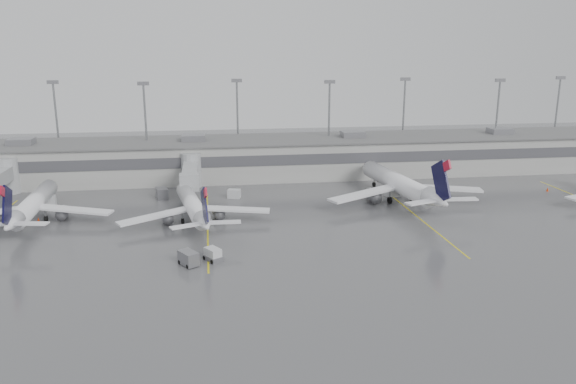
{
  "coord_description": "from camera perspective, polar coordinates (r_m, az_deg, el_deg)",
  "views": [
    {
      "loc": [
        -16.96,
        -62.65,
        27.86
      ],
      "look_at": [
        -4.46,
        24.0,
        5.0
      ],
      "focal_mm": 35.0,
      "sensor_mm": 36.0,
      "label": 1
    }
  ],
  "objects": [
    {
      "name": "ground",
      "position": [
        70.63,
        6.45,
        -8.7
      ],
      "size": [
        260.0,
        260.0,
        0.0
      ],
      "primitive_type": "plane",
      "color": "#535356",
      "rests_on": "ground"
    },
    {
      "name": "terminal",
      "position": [
        124.1,
        -0.2,
        3.63
      ],
      "size": [
        152.0,
        17.0,
        9.45
      ],
      "color": "#9C9C98",
      "rests_on": "ground"
    },
    {
      "name": "light_masts",
      "position": [
        128.51,
        -0.57,
        7.56
      ],
      "size": [
        142.4,
        8.0,
        20.6
      ],
      "color": "gray",
      "rests_on": "ground"
    },
    {
      "name": "jet_bridge_left",
      "position": [
        117.5,
        -27.16,
        1.22
      ],
      "size": [
        4.0,
        17.2,
        7.0
      ],
      "color": "#96989A",
      "rests_on": "ground"
    },
    {
      "name": "jet_bridge_right",
      "position": [
        111.05,
        -9.84,
        1.94
      ],
      "size": [
        4.0,
        17.2,
        7.0
      ],
      "color": "#96989A",
      "rests_on": "ground"
    },
    {
      "name": "stand_markings",
      "position": [
        92.59,
        2.74,
        -2.89
      ],
      "size": [
        105.25,
        40.0,
        0.01
      ],
      "color": "yellow",
      "rests_on": "ground"
    },
    {
      "name": "jet_far_left",
      "position": [
        99.82,
        -24.57,
        -1.18
      ],
      "size": [
        26.08,
        29.24,
        9.46
      ],
      "rotation": [
        0.0,
        0.0,
        0.03
      ],
      "color": "white",
      "rests_on": "ground"
    },
    {
      "name": "jet_mid_left",
      "position": [
        91.94,
        -9.58,
        -1.41
      ],
      "size": [
        24.27,
        27.42,
        8.93
      ],
      "rotation": [
        0.0,
        0.0,
        0.17
      ],
      "color": "white",
      "rests_on": "ground"
    },
    {
      "name": "jet_mid_right",
      "position": [
        104.64,
        11.37,
        0.82
      ],
      "size": [
        29.85,
        33.65,
        10.91
      ],
      "rotation": [
        0.0,
        0.0,
        0.13
      ],
      "color": "white",
      "rests_on": "ground"
    },
    {
      "name": "baggage_tug",
      "position": [
        76.11,
        -7.63,
        -6.43
      ],
      "size": [
        2.81,
        3.16,
        1.74
      ],
      "rotation": [
        0.0,
        0.0,
        0.55
      ],
      "color": "silver",
      "rests_on": "ground"
    },
    {
      "name": "baggage_cart",
      "position": [
        74.95,
        -10.09,
        -6.62
      ],
      "size": [
        2.95,
        3.35,
        1.87
      ],
      "rotation": [
        0.0,
        0.0,
        0.55
      ],
      "color": "slate",
      "rests_on": "ground"
    },
    {
      "name": "gse_uld_a",
      "position": [
        109.21,
        -23.2,
        -0.86
      ],
      "size": [
        2.74,
        1.97,
        1.84
      ],
      "primitive_type": "cube",
      "rotation": [
        0.0,
        0.0,
        0.09
      ],
      "color": "silver",
      "rests_on": "ground"
    },
    {
      "name": "gse_uld_b",
      "position": [
        106.33,
        -5.5,
        -0.17
      ],
      "size": [
        2.64,
        2.11,
        1.63
      ],
      "primitive_type": "cube",
      "rotation": [
        0.0,
        0.0,
        -0.28
      ],
      "color": "silver",
      "rests_on": "ground"
    },
    {
      "name": "gse_uld_c",
      "position": [
        108.95,
        10.59,
        0.09
      ],
      "size": [
        3.06,
        2.39,
        1.92
      ],
      "primitive_type": "cube",
      "rotation": [
        0.0,
        0.0,
        0.23
      ],
      "color": "silver",
      "rests_on": "ground"
    },
    {
      "name": "gse_loader",
      "position": [
        108.14,
        -12.71,
        -0.12
      ],
      "size": [
        2.67,
        3.54,
        1.97
      ],
      "primitive_type": "cube",
      "rotation": [
        0.0,
        0.0,
        0.24
      ],
      "color": "slate",
      "rests_on": "ground"
    },
    {
      "name": "cone_a",
      "position": [
        100.86,
        -24.03,
        -2.53
      ],
      "size": [
        0.37,
        0.37,
        0.6
      ],
      "primitive_type": "cone",
      "color": "red",
      "rests_on": "ground"
    },
    {
      "name": "cone_b",
      "position": [
        99.24,
        -8.83,
        -1.64
      ],
      "size": [
        0.43,
        0.43,
        0.68
      ],
      "primitive_type": "cone",
      "color": "red",
      "rests_on": "ground"
    },
    {
      "name": "cone_c",
      "position": [
        108.36,
        8.22,
        -0.2
      ],
      "size": [
        0.5,
        0.5,
        0.79
      ],
      "primitive_type": "cone",
      "color": "red",
      "rests_on": "ground"
    },
    {
      "name": "cone_d",
      "position": [
        122.22,
        24.86,
        0.26
      ],
      "size": [
        0.48,
        0.48,
        0.76
      ],
      "primitive_type": "cone",
      "color": "red",
      "rests_on": "ground"
    }
  ]
}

